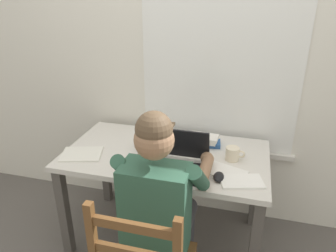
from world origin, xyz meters
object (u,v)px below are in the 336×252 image
object	(u,v)px
computer_mouse	(219,177)
coffee_mug_dark	(143,142)
coffee_mug_white	(233,154)
book_stack_main	(205,140)
laptop	(180,160)
seated_person	(161,201)
desk	(166,165)
landscape_photo_print	(131,167)

from	to	relation	value
computer_mouse	coffee_mug_dark	xyz separation A→B (m)	(-0.54, 0.24, 0.03)
coffee_mug_white	book_stack_main	world-z (taller)	coffee_mug_white
laptop	coffee_mug_dark	bearing A→B (deg)	148.84
coffee_mug_white	seated_person	bearing A→B (deg)	-125.82
desk	coffee_mug_white	world-z (taller)	coffee_mug_white
laptop	coffee_mug_white	distance (m)	0.35
laptop	book_stack_main	bearing A→B (deg)	73.42
book_stack_main	landscape_photo_print	world-z (taller)	book_stack_main
coffee_mug_white	coffee_mug_dark	distance (m)	0.60
seated_person	computer_mouse	size ratio (longest dim) A/B	12.25
landscape_photo_print	coffee_mug_white	bearing A→B (deg)	12.90
computer_mouse	coffee_mug_dark	distance (m)	0.59
computer_mouse	desk	bearing A→B (deg)	149.03
seated_person	coffee_mug_white	distance (m)	0.58
desk	seated_person	xyz separation A→B (m)	(0.10, -0.45, 0.05)
laptop	landscape_photo_print	distance (m)	0.30
book_stack_main	seated_person	bearing A→B (deg)	-102.22
landscape_photo_print	laptop	bearing A→B (deg)	3.16
seated_person	landscape_photo_print	distance (m)	0.34
desk	coffee_mug_white	size ratio (longest dim) A/B	10.76
laptop	book_stack_main	size ratio (longest dim) A/B	1.49
landscape_photo_print	desk	bearing A→B (deg)	45.70
desk	landscape_photo_print	size ratio (longest dim) A/B	10.28
desk	book_stack_main	bearing A→B (deg)	37.73
desk	seated_person	bearing A→B (deg)	-77.73
coffee_mug_dark	landscape_photo_print	distance (m)	0.25
computer_mouse	book_stack_main	world-z (taller)	book_stack_main
computer_mouse	landscape_photo_print	distance (m)	0.53
computer_mouse	book_stack_main	distance (m)	0.43
desk	computer_mouse	bearing A→B (deg)	-30.97
book_stack_main	landscape_photo_print	size ratio (longest dim) A/B	1.70
coffee_mug_white	landscape_photo_print	bearing A→B (deg)	-157.04
laptop	coffee_mug_dark	xyz separation A→B (m)	(-0.29, 0.18, -0.00)
laptop	coffee_mug_white	xyz separation A→B (m)	(0.30, 0.18, -0.01)
computer_mouse	coffee_mug_dark	world-z (taller)	coffee_mug_dark
seated_person	coffee_mug_dark	bearing A→B (deg)	119.30
desk	coffee_mug_white	bearing A→B (deg)	2.82
coffee_mug_white	book_stack_main	xyz separation A→B (m)	(-0.20, 0.16, -0.01)
desk	computer_mouse	distance (m)	0.45
laptop	coffee_mug_dark	world-z (taller)	laptop
seated_person	laptop	bearing A→B (deg)	83.19
desk	coffee_mug_dark	distance (m)	0.22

